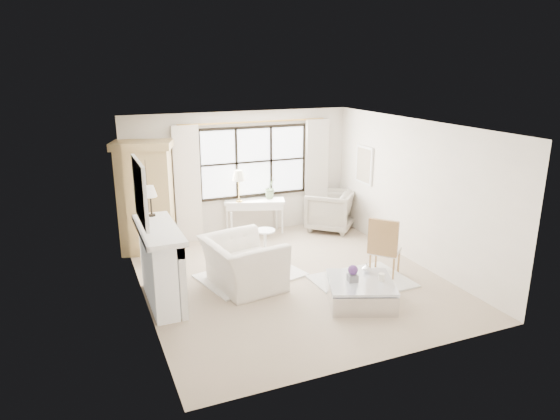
# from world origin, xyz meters

# --- Properties ---
(floor) EXTENTS (5.50, 5.50, 0.00)m
(floor) POSITION_xyz_m (0.00, 0.00, 0.00)
(floor) COLOR tan
(floor) RESTS_ON ground
(ceiling) EXTENTS (5.50, 5.50, 0.00)m
(ceiling) POSITION_xyz_m (0.00, 0.00, 2.70)
(ceiling) COLOR white
(ceiling) RESTS_ON ground
(wall_back) EXTENTS (5.00, 0.00, 5.00)m
(wall_back) POSITION_xyz_m (0.00, 2.75, 1.35)
(wall_back) COLOR beige
(wall_back) RESTS_ON ground
(wall_front) EXTENTS (5.00, 0.00, 5.00)m
(wall_front) POSITION_xyz_m (0.00, -2.75, 1.35)
(wall_front) COLOR beige
(wall_front) RESTS_ON ground
(wall_left) EXTENTS (0.00, 5.50, 5.50)m
(wall_left) POSITION_xyz_m (-2.50, 0.00, 1.35)
(wall_left) COLOR beige
(wall_left) RESTS_ON ground
(wall_right) EXTENTS (0.00, 5.50, 5.50)m
(wall_right) POSITION_xyz_m (2.50, 0.00, 1.35)
(wall_right) COLOR white
(wall_right) RESTS_ON ground
(window_pane) EXTENTS (2.40, 0.02, 1.50)m
(window_pane) POSITION_xyz_m (0.30, 2.73, 1.60)
(window_pane) COLOR silver
(window_pane) RESTS_ON wall_back
(window_frame) EXTENTS (2.50, 0.04, 1.50)m
(window_frame) POSITION_xyz_m (0.30, 2.72, 1.60)
(window_frame) COLOR black
(window_frame) RESTS_ON wall_back
(curtain_rod) EXTENTS (3.30, 0.04, 0.04)m
(curtain_rod) POSITION_xyz_m (0.30, 2.67, 2.47)
(curtain_rod) COLOR #BC8D41
(curtain_rod) RESTS_ON wall_back
(curtain_left) EXTENTS (0.55, 0.10, 2.47)m
(curtain_left) POSITION_xyz_m (-1.20, 2.65, 1.24)
(curtain_left) COLOR white
(curtain_left) RESTS_ON ground
(curtain_right) EXTENTS (0.55, 0.10, 2.47)m
(curtain_right) POSITION_xyz_m (1.80, 2.65, 1.24)
(curtain_right) COLOR beige
(curtain_right) RESTS_ON ground
(fireplace) EXTENTS (0.58, 1.66, 1.26)m
(fireplace) POSITION_xyz_m (-2.27, 0.00, 0.65)
(fireplace) COLOR white
(fireplace) RESTS_ON ground
(mirror_frame) EXTENTS (0.05, 1.15, 0.95)m
(mirror_frame) POSITION_xyz_m (-2.47, 0.00, 1.84)
(mirror_frame) COLOR silver
(mirror_frame) RESTS_ON wall_left
(mirror_glass) EXTENTS (0.02, 1.00, 0.80)m
(mirror_glass) POSITION_xyz_m (-2.44, 0.00, 1.84)
(mirror_glass) COLOR silver
(mirror_glass) RESTS_ON wall_left
(art_frame) EXTENTS (0.04, 0.62, 0.82)m
(art_frame) POSITION_xyz_m (2.47, 1.70, 1.55)
(art_frame) COLOR white
(art_frame) RESTS_ON wall_right
(art_canvas) EXTENTS (0.01, 0.52, 0.72)m
(art_canvas) POSITION_xyz_m (2.45, 1.70, 1.55)
(art_canvas) COLOR #BFAF94
(art_canvas) RESTS_ON wall_right
(mantel_lamp) EXTENTS (0.22, 0.22, 0.51)m
(mantel_lamp) POSITION_xyz_m (-2.24, 0.62, 1.65)
(mantel_lamp) COLOR black
(mantel_lamp) RESTS_ON fireplace
(armoire) EXTENTS (1.28, 1.01, 2.24)m
(armoire) POSITION_xyz_m (-2.10, 2.34, 1.14)
(armoire) COLOR tan
(armoire) RESTS_ON floor
(console_table) EXTENTS (1.38, 0.84, 0.80)m
(console_table) POSITION_xyz_m (0.23, 2.52, 0.40)
(console_table) COLOR white
(console_table) RESTS_ON floor
(console_lamp) EXTENTS (0.28, 0.28, 0.69)m
(console_lamp) POSITION_xyz_m (-0.13, 2.50, 1.36)
(console_lamp) COLOR gold
(console_lamp) RESTS_ON console_table
(orchid_plant) EXTENTS (0.34, 0.31, 0.49)m
(orchid_plant) POSITION_xyz_m (0.60, 2.50, 1.04)
(orchid_plant) COLOR #60774F
(orchid_plant) RESTS_ON console_table
(side_table) EXTENTS (0.40, 0.40, 0.51)m
(side_table) POSITION_xyz_m (0.01, 1.33, 0.33)
(side_table) COLOR silver
(side_table) RESTS_ON floor
(rug_left) EXTENTS (1.97, 1.60, 0.03)m
(rug_left) POSITION_xyz_m (-0.62, 0.41, 0.02)
(rug_left) COLOR white
(rug_left) RESTS_ON floor
(rug_right) EXTENTS (1.64, 1.25, 0.03)m
(rug_right) POSITION_xyz_m (1.08, -0.58, 0.02)
(rug_right) COLOR silver
(rug_right) RESTS_ON floor
(club_armchair) EXTENTS (1.31, 1.45, 0.85)m
(club_armchair) POSITION_xyz_m (-0.88, 0.06, 0.42)
(club_armchair) COLOR white
(club_armchair) RESTS_ON floor
(wingback_chair) EXTENTS (1.38, 1.38, 0.90)m
(wingback_chair) POSITION_xyz_m (1.93, 2.19, 0.45)
(wingback_chair) COLOR #A59C8B
(wingback_chair) RESTS_ON floor
(french_chair) EXTENTS (0.68, 0.68, 1.08)m
(french_chair) POSITION_xyz_m (1.60, -0.47, 0.31)
(french_chair) COLOR #A87A46
(french_chair) RESTS_ON floor
(coffee_table) EXTENTS (1.30, 1.30, 0.38)m
(coffee_table) POSITION_xyz_m (0.64, -1.24, 0.18)
(coffee_table) COLOR silver
(coffee_table) RESTS_ON floor
(planter_box) EXTENTS (0.18, 0.18, 0.11)m
(planter_box) POSITION_xyz_m (0.51, -1.20, 0.44)
(planter_box) COLOR slate
(planter_box) RESTS_ON coffee_table
(planter_flowers) EXTENTS (0.16, 0.16, 0.16)m
(planter_flowers) POSITION_xyz_m (0.51, -1.20, 0.57)
(planter_flowers) COLOR #522C6F
(planter_flowers) RESTS_ON planter_box
(pillar_candle) EXTENTS (0.09, 0.09, 0.12)m
(pillar_candle) POSITION_xyz_m (0.94, -1.36, 0.44)
(pillar_candle) COLOR white
(pillar_candle) RESTS_ON coffee_table
(coffee_vase) EXTENTS (0.19, 0.19, 0.16)m
(coffee_vase) POSITION_xyz_m (0.90, -0.99, 0.46)
(coffee_vase) COLOR silver
(coffee_vase) RESTS_ON coffee_table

